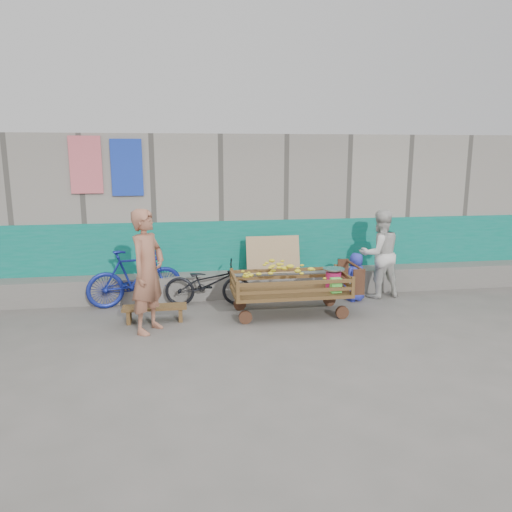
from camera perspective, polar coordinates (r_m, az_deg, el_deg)
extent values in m
plane|color=#5A5752|center=(7.35, 2.94, -9.51)|extent=(80.00, 80.00, 0.00)
cube|color=gray|center=(10.95, -1.44, 5.65)|extent=(12.00, 3.00, 3.00)
cube|color=#037660|center=(9.59, -0.21, -0.05)|extent=(12.00, 0.03, 1.40)
cube|color=#625F5A|center=(9.48, 0.01, -3.15)|extent=(12.00, 0.50, 0.45)
cube|color=tan|center=(9.27, 1.97, 0.15)|extent=(1.00, 0.19, 0.68)
cube|color=#DE616D|center=(9.39, -18.88, 9.83)|extent=(0.55, 0.03, 1.00)
cube|color=#1D3CB6|center=(9.30, -14.55, 9.76)|extent=(0.55, 0.03, 1.00)
cube|color=#50371A|center=(8.33, 3.90, -4.05)|extent=(1.92, 0.96, 0.05)
cylinder|color=#382117|center=(7.95, -1.22, -7.02)|extent=(0.21, 0.06, 0.21)
cube|color=#50371A|center=(7.70, -2.09, -3.99)|extent=(0.05, 0.05, 0.30)
cylinder|color=#382117|center=(8.61, -1.87, -5.53)|extent=(0.21, 0.06, 0.21)
cube|color=#50371A|center=(8.56, -2.82, -2.38)|extent=(0.05, 0.05, 0.30)
cylinder|color=#382117|center=(8.30, 9.82, -6.36)|extent=(0.21, 0.06, 0.21)
cube|color=#50371A|center=(8.13, 11.01, -3.36)|extent=(0.05, 0.05, 0.30)
cylinder|color=#382117|center=(8.94, 8.38, -5.00)|extent=(0.21, 0.06, 0.21)
cube|color=#50371A|center=(8.94, 9.07, -1.90)|extent=(0.05, 0.05, 0.30)
cube|color=#50371A|center=(7.87, 4.64, -3.99)|extent=(1.85, 0.04, 0.05)
cube|color=#50371A|center=(7.84, 4.65, -3.09)|extent=(1.85, 0.04, 0.05)
cube|color=#50371A|center=(8.72, 3.25, -2.42)|extent=(1.85, 0.04, 0.05)
cube|color=#50371A|center=(8.68, 3.26, -1.60)|extent=(1.85, 0.04, 0.05)
cube|color=#50371A|center=(8.14, -2.47, -3.43)|extent=(0.04, 0.89, 0.05)
cube|color=#50371A|center=(8.11, -2.48, -2.56)|extent=(0.04, 0.89, 0.05)
cube|color=#50371A|center=(8.54, 9.98, -2.87)|extent=(0.04, 0.89, 0.05)
cube|color=#50371A|center=(8.51, 10.01, -2.04)|extent=(0.04, 0.89, 0.05)
cylinder|color=#382117|center=(8.55, 11.26, -1.08)|extent=(0.04, 0.85, 0.04)
cube|color=#382117|center=(8.92, 9.90, -1.68)|extent=(0.19, 0.04, 0.43)
cube|color=#382117|center=(8.20, 11.67, -2.94)|extent=(0.19, 0.04, 0.43)
ellipsoid|color=#FFF626|center=(8.24, 3.20, -2.34)|extent=(1.38, 0.75, 0.47)
cylinder|color=#D11E65|center=(8.48, 8.83, -2.72)|extent=(0.26, 0.26, 0.28)
cylinder|color=silver|center=(8.44, 8.86, -1.74)|extent=(0.03, 0.03, 0.06)
cylinder|color=silver|center=(8.43, 8.87, -1.46)|extent=(0.36, 0.36, 0.02)
cube|color=#60F252|center=(8.19, 9.11, -3.32)|extent=(0.17, 0.13, 0.23)
cube|color=#50371A|center=(8.18, -11.51, -5.76)|extent=(1.01, 0.30, 0.04)
cube|color=#50371A|center=(8.25, -14.30, -6.71)|extent=(0.06, 0.28, 0.20)
cube|color=#50371A|center=(8.21, -8.62, -6.56)|extent=(0.06, 0.28, 0.20)
imported|color=#9B6149|center=(7.58, -12.28, -1.73)|extent=(0.73, 0.81, 1.86)
imported|color=silver|center=(9.52, 13.92, 0.25)|extent=(0.87, 0.72, 1.64)
imported|color=#2D36B4|center=(9.24, 11.33, -2.37)|extent=(0.51, 0.43, 0.89)
imported|color=black|center=(8.85, -5.47, -3.11)|extent=(1.58, 0.71, 0.80)
imported|color=navy|center=(9.04, -13.65, -2.40)|extent=(1.74, 0.88, 1.01)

